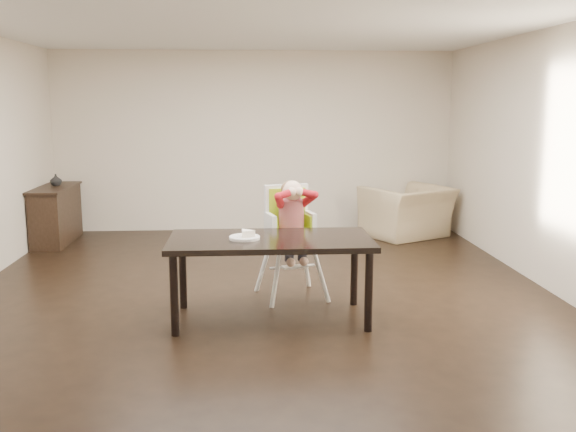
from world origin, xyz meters
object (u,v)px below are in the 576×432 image
at_px(armchair, 407,203).
at_px(sideboard, 56,215).
at_px(dining_table, 271,247).
at_px(high_chair, 291,215).

relative_size(armchair, sideboard, 0.89).
bearing_deg(dining_table, armchair, 58.73).
bearing_deg(dining_table, high_chair, 71.90).
bearing_deg(high_chair, dining_table, -121.85).
height_order(dining_table, high_chair, high_chair).
relative_size(dining_table, high_chair, 1.52).
bearing_deg(sideboard, high_chair, -41.21).
xyz_separation_m(armchair, sideboard, (-4.98, -0.10, -0.09)).
xyz_separation_m(high_chair, sideboard, (-3.08, 2.70, -0.44)).
distance_m(dining_table, armchair, 4.10).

